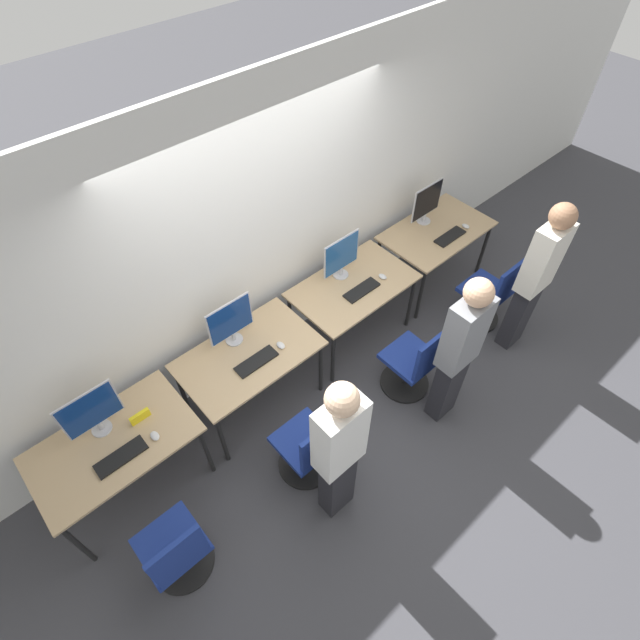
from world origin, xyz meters
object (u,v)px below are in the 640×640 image
at_px(mouse_right, 383,277).
at_px(keyboard_right, 362,290).
at_px(office_chair_far_right, 488,297).
at_px(keyboard_far_left, 121,457).
at_px(person_far_right, 537,275).
at_px(monitor_left, 230,322).
at_px(person_left, 339,450).
at_px(monitor_far_left, 91,412).
at_px(mouse_left, 281,345).
at_px(keyboard_far_right, 450,237).
at_px(monitor_right, 341,256).
at_px(office_chair_right, 413,365).
at_px(keyboard_left, 256,361).
at_px(mouse_far_left, 155,436).
at_px(office_chair_left, 309,449).
at_px(person_right, 459,349).
at_px(monitor_far_right, 427,202).
at_px(office_chair_far_left, 177,553).
at_px(mouse_far_right, 466,226).

bearing_deg(mouse_right, keyboard_right, 178.22).
bearing_deg(office_chair_far_right, mouse_right, 143.06).
bearing_deg(keyboard_far_left, person_far_right, -15.47).
height_order(monitor_left, person_left, person_left).
relative_size(monitor_far_left, office_chair_far_right, 0.51).
relative_size(mouse_left, person_far_right, 0.05).
bearing_deg(keyboard_far_right, keyboard_far_left, 179.68).
relative_size(mouse_left, monitor_right, 0.20).
bearing_deg(keyboard_right, office_chair_right, -93.27).
bearing_deg(keyboard_left, office_chair_right, -31.90).
xyz_separation_m(mouse_far_left, office_chair_right, (2.21, -0.71, -0.39)).
xyz_separation_m(keyboard_far_left, keyboard_right, (2.53, 0.04, 0.00)).
relative_size(monitor_far_left, monitor_left, 1.00).
height_order(office_chair_left, person_left, person_left).
xyz_separation_m(monitor_left, person_left, (-0.10, -1.44, -0.05)).
relative_size(keyboard_far_left, keyboard_right, 1.00).
bearing_deg(office_chair_right, office_chair_left, 179.76).
xyz_separation_m(mouse_far_left, mouse_right, (2.54, 0.05, 0.00)).
relative_size(keyboard_far_left, office_chair_right, 0.43).
bearing_deg(person_right, keyboard_far_left, 156.49).
relative_size(monitor_right, monitor_far_right, 1.00).
bearing_deg(monitor_far_right, person_right, -131.58).
xyz_separation_m(office_chair_far_left, monitor_left, (1.31, 1.06, 0.63)).
bearing_deg(mouse_far_right, keyboard_far_left, 179.63).
bearing_deg(monitor_far_left, monitor_right, 0.48).
relative_size(keyboard_far_left, office_chair_left, 0.43).
bearing_deg(person_right, person_far_right, 2.84).
xyz_separation_m(keyboard_left, keyboard_far_right, (2.53, -0.05, 0.00)).
bearing_deg(office_chair_left, office_chair_far_left, 179.16).
distance_m(mouse_left, office_chair_left, 0.91).
bearing_deg(office_chair_left, monitor_right, 38.33).
bearing_deg(office_chair_far_left, keyboard_left, 29.34).
height_order(person_right, office_chair_far_right, person_right).
bearing_deg(keyboard_right, mouse_right, -1.78).
height_order(keyboard_far_left, monitor_right, monitor_right).
bearing_deg(keyboard_right, monitor_left, 165.86).
height_order(monitor_left, person_far_right, person_far_right).
bearing_deg(office_chair_far_left, person_left, -17.59).
bearing_deg(mouse_right, office_chair_left, -155.07).
distance_m(monitor_left, mouse_left, 0.48).
xyz_separation_m(office_chair_left, person_left, (-0.02, -0.37, 0.57)).
height_order(office_chair_right, mouse_far_right, office_chair_right).
relative_size(mouse_far_left, keyboard_right, 0.24).
bearing_deg(office_chair_left, keyboard_far_right, 15.06).
height_order(mouse_left, keyboard_right, mouse_left).
height_order(office_chair_far_left, monitor_right, monitor_right).
relative_size(office_chair_right, keyboard_far_right, 2.35).
bearing_deg(monitor_left, office_chair_far_right, -22.50).
bearing_deg(person_left, office_chair_far_left, 162.41).
distance_m(keyboard_right, person_right, 1.15).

